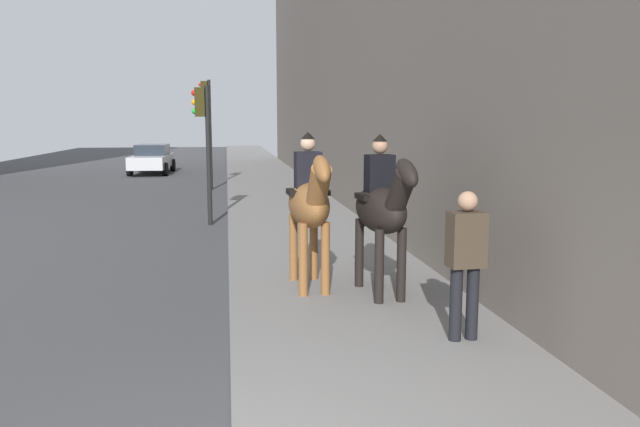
% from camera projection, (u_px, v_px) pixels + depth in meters
% --- Properties ---
extents(mounted_horse_near, '(2.15, 0.63, 2.31)m').
position_uv_depth(mounted_horse_near, '(310.00, 202.00, 9.00)').
color(mounted_horse_near, brown).
rests_on(mounted_horse_near, sidewalk_slab).
extents(mounted_horse_far, '(2.15, 0.69, 2.29)m').
position_uv_depth(mounted_horse_far, '(382.00, 207.00, 8.65)').
color(mounted_horse_far, black).
rests_on(mounted_horse_far, sidewalk_slab).
extents(pedestrian_greeting, '(0.28, 0.41, 1.70)m').
position_uv_depth(pedestrian_greeting, '(466.00, 256.00, 6.88)').
color(pedestrian_greeting, black).
rests_on(pedestrian_greeting, sidewalk_slab).
extents(car_near_lane, '(4.63, 2.01, 1.44)m').
position_uv_depth(car_near_lane, '(152.00, 159.00, 30.70)').
color(car_near_lane, silver).
rests_on(car_near_lane, ground).
extents(traffic_light_near_curb, '(0.20, 0.44, 3.44)m').
position_uv_depth(traffic_light_near_curb, '(204.00, 132.00, 15.15)').
color(traffic_light_near_curb, black).
rests_on(traffic_light_near_curb, ground).
extents(traffic_light_far_curb, '(0.20, 0.44, 4.11)m').
position_uv_depth(traffic_light_far_curb, '(207.00, 117.00, 23.12)').
color(traffic_light_far_curb, black).
rests_on(traffic_light_far_curb, ground).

